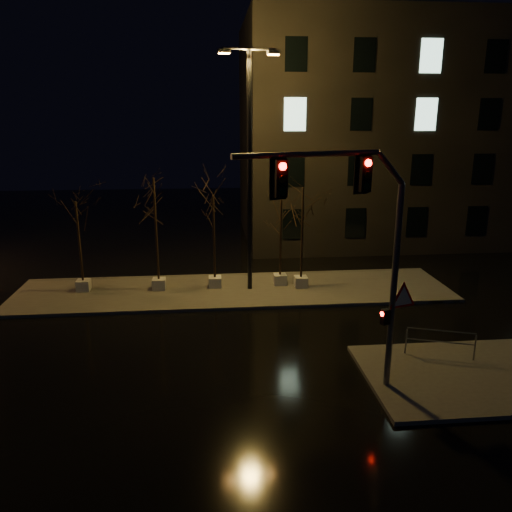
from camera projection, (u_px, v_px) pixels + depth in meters
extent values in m
plane|color=black|center=(242.00, 343.00, 19.81)|extent=(90.00, 90.00, 0.00)
cube|color=#4B4843|center=(234.00, 290.00, 25.54)|extent=(22.00, 5.00, 0.15)
cube|color=#4B4843|center=(467.00, 376.00, 17.11)|extent=(7.00, 5.00, 0.15)
cube|color=black|center=(416.00, 133.00, 36.33)|extent=(25.00, 12.00, 15.00)
cube|color=silver|center=(84.00, 285.00, 25.26)|extent=(0.65, 0.65, 0.55)
cylinder|color=black|center=(79.00, 241.00, 24.65)|extent=(0.11, 0.11, 4.02)
cube|color=silver|center=(159.00, 284.00, 25.47)|extent=(0.65, 0.65, 0.55)
cylinder|color=black|center=(156.00, 230.00, 24.71)|extent=(0.11, 0.11, 5.12)
cube|color=silver|center=(215.00, 282.00, 25.77)|extent=(0.65, 0.65, 0.55)
cylinder|color=black|center=(214.00, 237.00, 25.13)|extent=(0.11, 0.11, 4.21)
cube|color=silver|center=(280.00, 279.00, 26.19)|extent=(0.65, 0.65, 0.55)
cylinder|color=black|center=(281.00, 238.00, 25.59)|extent=(0.11, 0.11, 3.92)
cube|color=silver|center=(301.00, 282.00, 25.80)|extent=(0.65, 0.65, 0.55)
cylinder|color=black|center=(302.00, 233.00, 25.11)|extent=(0.11, 0.11, 4.61)
cylinder|color=#5A5C62|center=(394.00, 289.00, 15.56)|extent=(0.20, 0.20, 6.61)
cylinder|color=#5A5C62|center=(309.00, 154.00, 13.26)|extent=(4.25, 1.45, 0.15)
cube|color=black|center=(365.00, 174.00, 14.09)|extent=(0.39, 0.33, 0.99)
cube|color=black|center=(280.00, 179.00, 13.11)|extent=(0.39, 0.33, 0.99)
cube|color=black|center=(385.00, 317.00, 15.70)|extent=(0.29, 0.26, 0.50)
cone|color=red|center=(402.00, 298.00, 15.72)|extent=(1.10, 0.37, 1.15)
sphere|color=#FF0C07|center=(404.00, 161.00, 14.49)|extent=(0.20, 0.20, 0.20)
cylinder|color=black|center=(249.00, 176.00, 24.08)|extent=(0.23, 0.23, 11.47)
cylinder|color=black|center=(249.00, 49.00, 22.54)|extent=(2.52, 0.45, 0.11)
cube|color=orange|center=(224.00, 52.00, 22.34)|extent=(0.61, 0.40, 0.23)
cube|color=orange|center=(273.00, 54.00, 22.84)|extent=(0.61, 0.40, 0.23)
cylinder|color=#5A5C62|center=(406.00, 341.00, 18.47)|extent=(0.05, 0.05, 0.97)
cylinder|color=#5A5C62|center=(475.00, 348.00, 17.93)|extent=(0.05, 0.05, 0.97)
cylinder|color=#5A5C62|center=(441.00, 331.00, 18.05)|extent=(2.27, 0.81, 0.04)
cylinder|color=#5A5C62|center=(440.00, 342.00, 18.17)|extent=(2.27, 0.81, 0.04)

